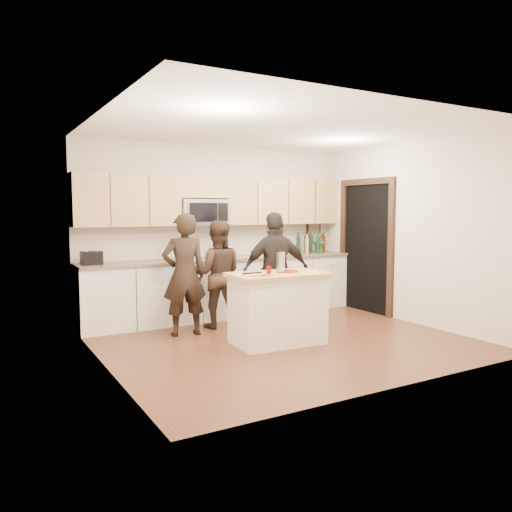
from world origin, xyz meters
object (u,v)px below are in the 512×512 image
woman_left (184,275)px  woman_center (217,274)px  island (278,308)px  woman_right (276,272)px  toaster (92,258)px

woman_left → woman_center: bearing=-152.7°
woman_center → island: bearing=127.1°
woman_center → woman_right: 0.86m
toaster → woman_left: (1.04, -0.79, -0.21)m
island → woman_right: size_ratio=0.75×
woman_center → woman_right: (0.61, -0.61, 0.06)m
island → woman_center: 1.26m
toaster → woman_left: size_ratio=0.16×
woman_center → woman_right: bearing=159.4°
island → toaster: bearing=140.4°
woman_left → woman_right: (1.20, -0.40, 0.01)m
island → woman_right: bearing=63.1°
woman_left → woman_right: size_ratio=0.99×
island → woman_left: size_ratio=0.75×
woman_right → island: bearing=72.6°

